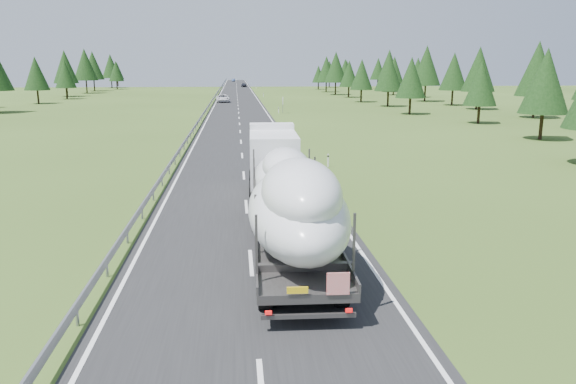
{
  "coord_description": "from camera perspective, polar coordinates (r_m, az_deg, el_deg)",
  "views": [
    {
      "loc": [
        -0.48,
        -11.95,
        7.57
      ],
      "look_at": [
        1.72,
        11.7,
        2.22
      ],
      "focal_mm": 35.0,
      "sensor_mm": 36.0,
      "label": 1
    }
  ],
  "objects": [
    {
      "name": "marker_posts",
      "position": [
        167.24,
        -2.95,
        10.28
      ],
      "size": [
        0.13,
        350.08,
        1.0
      ],
      "color": "silver",
      "rests_on": "ground"
    },
    {
      "name": "highway_sign",
      "position": [
        92.45,
        -0.53,
        9.13
      ],
      "size": [
        0.08,
        0.9,
        2.6
      ],
      "color": "slate",
      "rests_on": "ground"
    },
    {
      "name": "distant_van",
      "position": [
        121.27,
        -6.65,
        9.43
      ],
      "size": [
        3.03,
        6.06,
        1.65
      ],
      "primitive_type": "imported",
      "rotation": [
        0.0,
        0.0,
        0.05
      ],
      "color": "silver",
      "rests_on": "ground"
    },
    {
      "name": "distant_car_blue",
      "position": [
        281.02,
        -5.57,
        11.24
      ],
      "size": [
        1.7,
        4.2,
        1.36
      ],
      "primitive_type": "imported",
      "rotation": [
        0.0,
        0.0,
        -0.06
      ],
      "color": "#1C2C4E",
      "rests_on": "ground"
    },
    {
      "name": "guardrail",
      "position": [
        112.21,
        -7.85,
        9.03
      ],
      "size": [
        0.1,
        400.0,
        0.76
      ],
      "color": "slate",
      "rests_on": "ground"
    },
    {
      "name": "tree_line_right",
      "position": [
        99.72,
        18.21,
        11.73
      ],
      "size": [
        28.84,
        243.38,
        12.52
      ],
      "color": "black",
      "rests_on": "ground"
    },
    {
      "name": "distant_car_dark",
      "position": [
        207.92,
        -4.51,
        10.79
      ],
      "size": [
        2.05,
        4.52,
        1.5
      ],
      "primitive_type": "imported",
      "rotation": [
        0.0,
        0.0,
        0.06
      ],
      "color": "black",
      "rests_on": "ground"
    },
    {
      "name": "road_surface",
      "position": [
        112.21,
        -5.1,
        8.79
      ],
      "size": [
        10.0,
        400.0,
        0.02
      ],
      "primitive_type": "cube",
      "color": "black",
      "rests_on": "ground"
    },
    {
      "name": "boat_truck",
      "position": [
        24.69,
        -0.08,
        0.65
      ],
      "size": [
        3.71,
        21.72,
        4.57
      ],
      "color": "white",
      "rests_on": "ground"
    }
  ]
}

